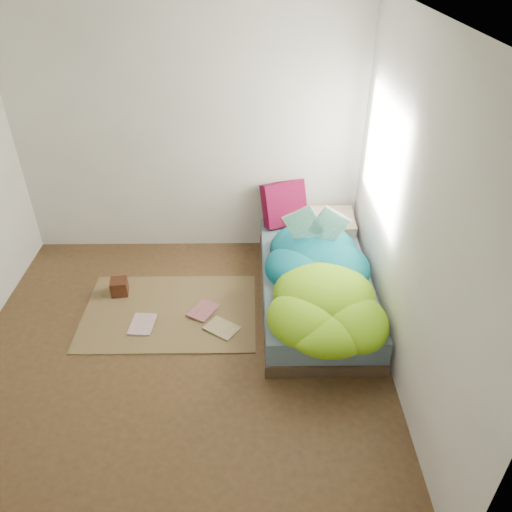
{
  "coord_description": "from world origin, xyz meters",
  "views": [
    {
      "loc": [
        0.62,
        -3.05,
        3.06
      ],
      "look_at": [
        0.66,
        0.75,
        0.5
      ],
      "focal_mm": 35.0,
      "sensor_mm": 36.0,
      "label": 1
    }
  ],
  "objects_px": {
    "open_book": "(317,216)",
    "wooden_box": "(119,287)",
    "floor_book_b": "(194,307)",
    "pillow_magenta": "(284,204)",
    "floor_book_a": "(131,324)",
    "bed": "(315,286)"
  },
  "relations": [
    {
      "from": "bed",
      "to": "open_book",
      "type": "height_order",
      "value": "open_book"
    },
    {
      "from": "wooden_box",
      "to": "floor_book_b",
      "type": "distance_m",
      "value": 0.79
    },
    {
      "from": "bed",
      "to": "floor_book_b",
      "type": "height_order",
      "value": "bed"
    },
    {
      "from": "open_book",
      "to": "floor_book_b",
      "type": "relative_size",
      "value": 1.75
    },
    {
      "from": "bed",
      "to": "pillow_magenta",
      "type": "relative_size",
      "value": 4.35
    },
    {
      "from": "pillow_magenta",
      "to": "floor_book_b",
      "type": "relative_size",
      "value": 1.66
    },
    {
      "from": "wooden_box",
      "to": "floor_book_a",
      "type": "bearing_deg",
      "value": -67.18
    },
    {
      "from": "floor_book_b",
      "to": "pillow_magenta",
      "type": "bearing_deg",
      "value": 79.64
    },
    {
      "from": "pillow_magenta",
      "to": "wooden_box",
      "type": "relative_size",
      "value": 2.94
    },
    {
      "from": "bed",
      "to": "floor_book_a",
      "type": "bearing_deg",
      "value": -168.16
    },
    {
      "from": "floor_book_a",
      "to": "floor_book_b",
      "type": "relative_size",
      "value": 1.03
    },
    {
      "from": "open_book",
      "to": "floor_book_a",
      "type": "relative_size",
      "value": 1.69
    },
    {
      "from": "pillow_magenta",
      "to": "wooden_box",
      "type": "xyz_separation_m",
      "value": [
        -1.64,
        -0.8,
        -0.48
      ]
    },
    {
      "from": "open_book",
      "to": "floor_book_a",
      "type": "distance_m",
      "value": 1.95
    },
    {
      "from": "open_book",
      "to": "floor_book_b",
      "type": "height_order",
      "value": "open_book"
    },
    {
      "from": "open_book",
      "to": "floor_book_a",
      "type": "bearing_deg",
      "value": -156.28
    },
    {
      "from": "bed",
      "to": "wooden_box",
      "type": "bearing_deg",
      "value": 176.73
    },
    {
      "from": "wooden_box",
      "to": "floor_book_b",
      "type": "height_order",
      "value": "wooden_box"
    },
    {
      "from": "open_book",
      "to": "wooden_box",
      "type": "bearing_deg",
      "value": -171.64
    },
    {
      "from": "floor_book_a",
      "to": "floor_book_b",
      "type": "height_order",
      "value": "floor_book_b"
    },
    {
      "from": "wooden_box",
      "to": "floor_book_a",
      "type": "height_order",
      "value": "wooden_box"
    },
    {
      "from": "wooden_box",
      "to": "floor_book_a",
      "type": "xyz_separation_m",
      "value": [
        0.19,
        -0.46,
        -0.07
      ]
    }
  ]
}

